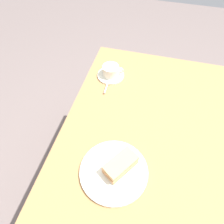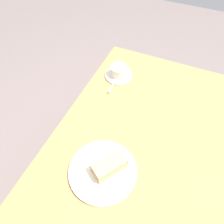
{
  "view_description": "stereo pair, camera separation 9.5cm",
  "coord_description": "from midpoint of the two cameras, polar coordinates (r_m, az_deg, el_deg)",
  "views": [
    {
      "loc": [
        0.55,
        -0.05,
        1.57
      ],
      "look_at": [
        -0.04,
        -0.2,
        0.78
      ],
      "focal_mm": 33.89,
      "sensor_mm": 36.0,
      "label": 1
    },
    {
      "loc": [
        0.52,
        0.04,
        1.57
      ],
      "look_at": [
        -0.04,
        -0.2,
        0.78
      ],
      "focal_mm": 33.89,
      "sensor_mm": 36.0,
      "label": 2
    }
  ],
  "objects": [
    {
      "name": "ground_plane",
      "position": [
        1.66,
        7.96,
        -20.38
      ],
      "size": [
        6.0,
        6.0,
        0.0
      ],
      "primitive_type": "plane",
      "color": "#6C5E5B"
    },
    {
      "name": "dining_table",
      "position": [
        1.04,
        12.07,
        -9.06
      ],
      "size": [
        1.12,
        0.82,
        0.75
      ],
      "color": "#A27344",
      "rests_on": "ground_plane"
    },
    {
      "name": "sandwich_plate",
      "position": [
        0.87,
        0.74,
        -15.8
      ],
      "size": [
        0.27,
        0.27,
        0.01
      ],
      "primitive_type": "cylinder",
      "color": "silver",
      "rests_on": "dining_table"
    },
    {
      "name": "sandwich_front",
      "position": [
        0.84,
        2.71,
        -14.38
      ],
      "size": [
        0.15,
        0.13,
        0.05
      ],
      "color": "tan",
      "rests_on": "sandwich_plate"
    },
    {
      "name": "coffee_saucer",
      "position": [
        1.2,
        4.08,
        9.67
      ],
      "size": [
        0.15,
        0.15,
        0.01
      ],
      "primitive_type": "cylinder",
      "color": "silver",
      "rests_on": "dining_table"
    },
    {
      "name": "coffee_cup",
      "position": [
        1.18,
        4.26,
        10.94
      ],
      "size": [
        0.09,
        0.11,
        0.06
      ],
      "color": "silver",
      "rests_on": "coffee_saucer"
    },
    {
      "name": "spoon",
      "position": [
        1.14,
        2.78,
        7.44
      ],
      "size": [
        0.1,
        0.02,
        0.01
      ],
      "color": "silver",
      "rests_on": "coffee_saucer"
    }
  ]
}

